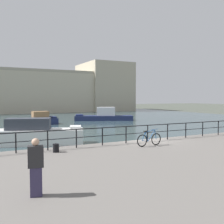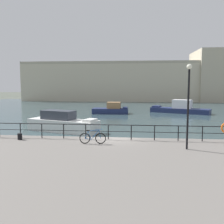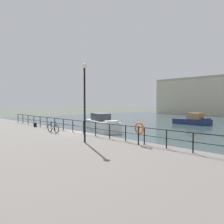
{
  "view_description": "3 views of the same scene",
  "coord_description": "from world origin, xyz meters",
  "px_view_note": "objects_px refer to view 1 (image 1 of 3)",
  "views": [
    {
      "loc": [
        -10.22,
        -14.94,
        3.89
      ],
      "look_at": [
        0.54,
        6.1,
        2.59
      ],
      "focal_mm": 42.38,
      "sensor_mm": 36.0,
      "label": 1
    },
    {
      "loc": [
        1.68,
        -18.79,
        5.03
      ],
      "look_at": [
        -0.73,
        5.98,
        2.24
      ],
      "focal_mm": 41.5,
      "sensor_mm": 36.0,
      "label": 2
    },
    {
      "loc": [
        17.24,
        -11.86,
        3.65
      ],
      "look_at": [
        -1.71,
        5.08,
        2.58
      ],
      "focal_mm": 37.69,
      "sensor_mm": 36.0,
      "label": 3
    }
  ],
  "objects_px": {
    "harbor_building": "(43,91)",
    "moored_red_daysailer": "(104,116)",
    "parked_bicycle": "(149,139)",
    "standing_person": "(36,167)",
    "moored_white_yacht": "(35,134)",
    "mooring_bollard": "(56,148)",
    "moored_harbor_tender": "(38,120)"
  },
  "relations": [
    {
      "from": "moored_red_daysailer",
      "to": "mooring_bollard",
      "type": "relative_size",
      "value": 22.48
    },
    {
      "from": "mooring_bollard",
      "to": "standing_person",
      "type": "height_order",
      "value": "standing_person"
    },
    {
      "from": "moored_white_yacht",
      "to": "parked_bicycle",
      "type": "height_order",
      "value": "moored_white_yacht"
    },
    {
      "from": "moored_white_yacht",
      "to": "mooring_bollard",
      "type": "bearing_deg",
      "value": -74.48
    },
    {
      "from": "harbor_building",
      "to": "moored_white_yacht",
      "type": "height_order",
      "value": "harbor_building"
    },
    {
      "from": "harbor_building",
      "to": "moored_red_daysailer",
      "type": "relative_size",
      "value": 6.16
    },
    {
      "from": "harbor_building",
      "to": "standing_person",
      "type": "height_order",
      "value": "harbor_building"
    },
    {
      "from": "moored_red_daysailer",
      "to": "parked_bicycle",
      "type": "relative_size",
      "value": 5.59
    },
    {
      "from": "harbor_building",
      "to": "mooring_bollard",
      "type": "xyz_separation_m",
      "value": [
        -12.35,
        -59.1,
        -4.3
      ]
    },
    {
      "from": "mooring_bollard",
      "to": "standing_person",
      "type": "bearing_deg",
      "value": -110.31
    },
    {
      "from": "harbor_building",
      "to": "moored_white_yacht",
      "type": "distance_m",
      "value": 52.05
    },
    {
      "from": "moored_red_daysailer",
      "to": "moored_white_yacht",
      "type": "bearing_deg",
      "value": 74.14
    },
    {
      "from": "harbor_building",
      "to": "moored_harbor_tender",
      "type": "relative_size",
      "value": 10.41
    },
    {
      "from": "harbor_building",
      "to": "moored_white_yacht",
      "type": "xyz_separation_m",
      "value": [
        -11.77,
        -50.48,
        -4.69
      ]
    },
    {
      "from": "moored_red_daysailer",
      "to": "mooring_bollard",
      "type": "height_order",
      "value": "moored_red_daysailer"
    },
    {
      "from": "moored_white_yacht",
      "to": "standing_person",
      "type": "distance_m",
      "value": 14.72
    },
    {
      "from": "harbor_building",
      "to": "standing_person",
      "type": "relative_size",
      "value": 36.08
    },
    {
      "from": "mooring_bollard",
      "to": "standing_person",
      "type": "relative_size",
      "value": 0.26
    },
    {
      "from": "moored_red_daysailer",
      "to": "standing_person",
      "type": "distance_m",
      "value": 37.22
    },
    {
      "from": "mooring_bollard",
      "to": "moored_harbor_tender",
      "type": "bearing_deg",
      "value": 80.78
    },
    {
      "from": "moored_harbor_tender",
      "to": "parked_bicycle",
      "type": "bearing_deg",
      "value": -87.12
    },
    {
      "from": "moored_red_daysailer",
      "to": "moored_harbor_tender",
      "type": "height_order",
      "value": "moored_red_daysailer"
    },
    {
      "from": "moored_red_daysailer",
      "to": "standing_person",
      "type": "xyz_separation_m",
      "value": [
        -17.67,
        -32.73,
        1.14
      ]
    },
    {
      "from": "harbor_building",
      "to": "mooring_bollard",
      "type": "distance_m",
      "value": 60.53
    },
    {
      "from": "parked_bicycle",
      "to": "standing_person",
      "type": "bearing_deg",
      "value": -149.87
    },
    {
      "from": "moored_harbor_tender",
      "to": "mooring_bollard",
      "type": "bearing_deg",
      "value": -99.25
    },
    {
      "from": "moored_red_daysailer",
      "to": "mooring_bollard",
      "type": "bearing_deg",
      "value": 83.38
    },
    {
      "from": "harbor_building",
      "to": "moored_harbor_tender",
      "type": "bearing_deg",
      "value": -103.68
    },
    {
      "from": "moored_red_daysailer",
      "to": "parked_bicycle",
      "type": "height_order",
      "value": "moored_red_daysailer"
    },
    {
      "from": "standing_person",
      "to": "moored_white_yacht",
      "type": "bearing_deg",
      "value": -0.54
    },
    {
      "from": "harbor_building",
      "to": "moored_red_daysailer",
      "type": "distance_m",
      "value": 32.69
    },
    {
      "from": "moored_white_yacht",
      "to": "standing_person",
      "type": "bearing_deg",
      "value": -81.33
    }
  ]
}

